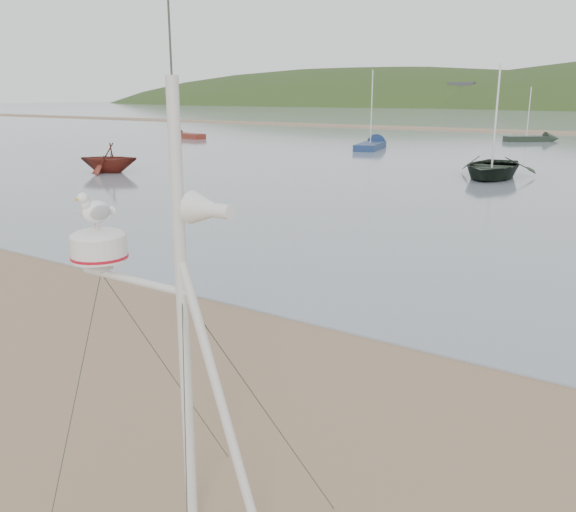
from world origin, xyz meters
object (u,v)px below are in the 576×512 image
Objects in this scene: sailboat_blue_near at (375,144)px; mast_rig at (179,417)px; dinghy_red_far at (182,135)px; boat_dark at (495,124)px; sailboat_dark_mid at (539,139)px; boat_red at (108,144)px.

mast_rig is at bearing -66.04° from sailboat_blue_near.
boat_dark is at bearing -20.80° from dinghy_red_far.
sailboat_dark_mid is 0.77× the size of sailboat_blue_near.
sailboat_dark_mid reaches higher than dinghy_red_far.
sailboat_blue_near reaches higher than boat_dark.
mast_rig is 1.71× the size of boat_red.
sailboat_blue_near reaches higher than sailboat_dark_mid.
mast_rig is 1.02× the size of sailboat_dark_mid.
boat_dark reaches higher than sailboat_dark_mid.
boat_red is at bearing -110.83° from sailboat_dark_mid.
boat_dark is (-5.33, 28.81, 1.50)m from mast_rig.
boat_dark is 0.80× the size of sailboat_blue_near.
sailboat_blue_near is (-13.50, 13.57, -2.51)m from boat_dark.
dinghy_red_far is (-40.20, 42.06, -1.02)m from mast_rig.
dinghy_red_far is 0.77× the size of sailboat_blue_near.
sailboat_dark_mid is (-3.87, 28.29, -2.50)m from boat_dark.
boat_red is at bearing -101.77° from sailboat_blue_near.
sailboat_blue_near is (-9.63, -14.71, -0.00)m from sailboat_dark_mid.
mast_rig is 58.19m from dinghy_red_far.
boat_dark reaches higher than boat_red.
boat_red is 23.97m from sailboat_blue_near.
sailboat_blue_near is (4.88, 23.43, -1.33)m from boat_red.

